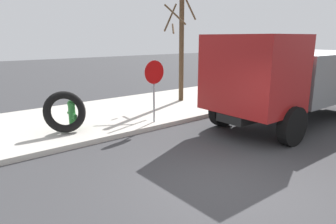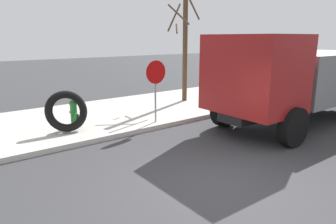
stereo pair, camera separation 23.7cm
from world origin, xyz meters
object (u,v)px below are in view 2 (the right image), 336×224
loose_tire (67,111)px  stop_sign (156,80)px  fire_hydrant (74,113)px  dump_truck_gray (298,78)px  bare_tree (185,45)px

loose_tire → stop_sign: stop_sign is taller
fire_hydrant → dump_truck_gray: size_ratio=0.13×
fire_hydrant → dump_truck_gray: 7.40m
fire_hydrant → dump_truck_gray: bearing=-31.0°
fire_hydrant → stop_sign: stop_sign is taller
stop_sign → dump_truck_gray: dump_truck_gray is taller
fire_hydrant → stop_sign: bearing=-24.4°
stop_sign → dump_truck_gray: bearing=-34.6°
loose_tire → stop_sign: size_ratio=0.61×
fire_hydrant → loose_tire: 0.45m
loose_tire → dump_truck_gray: 7.54m
bare_tree → stop_sign: bearing=-145.1°
stop_sign → loose_tire: bearing=163.3°
fire_hydrant → loose_tire: (-0.33, -0.27, 0.15)m
stop_sign → dump_truck_gray: size_ratio=0.29×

